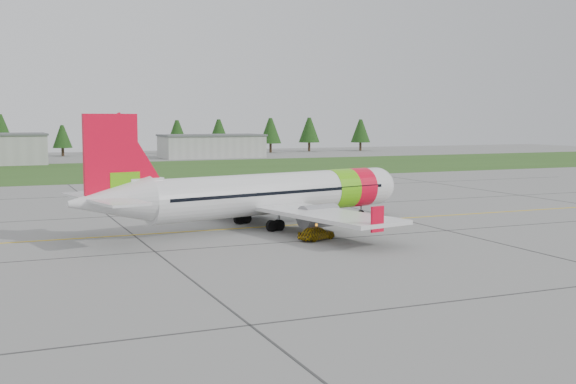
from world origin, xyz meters
name	(u,v)px	position (x,y,z in m)	size (l,w,h in m)	color
ground	(342,238)	(0.00, 0.00, 0.00)	(320.00, 320.00, 0.00)	gray
aircraft	(268,194)	(-3.14, 8.25, 2.84)	(32.10, 30.12, 9.85)	silver
follow_me_car	(316,219)	(-2.24, 0.00, 1.63)	(1.31, 1.11, 3.26)	#E2B00C
service_van	(103,173)	(-11.30, 48.62, 2.17)	(1.51, 1.43, 4.34)	silver
grass_strip	(138,170)	(0.00, 82.00, 0.01)	(320.00, 50.00, 0.03)	#30561E
taxi_guideline	(301,224)	(0.00, 8.00, 0.01)	(120.00, 0.25, 0.02)	gold
hangar_east	(211,147)	(25.00, 118.00, 2.60)	(24.00, 12.00, 5.20)	#A8A8A3
treeline	(94,136)	(0.00, 138.00, 5.00)	(160.00, 8.00, 10.00)	#1C3F14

